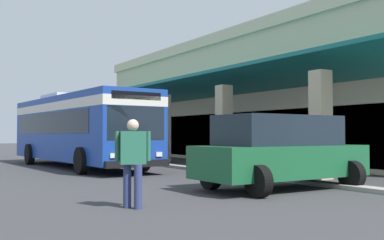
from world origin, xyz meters
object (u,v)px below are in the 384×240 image
object	(u,v)px
transit_bus	(78,126)
pedestrian	(133,158)
parked_suv_green	(280,151)
potted_palm	(119,148)

from	to	relation	value
transit_bus	pedestrian	world-z (taller)	transit_bus
parked_suv_green	potted_palm	xyz separation A→B (m)	(-18.55, 3.16, -0.46)
transit_bus	potted_palm	size ratio (longest dim) A/B	4.46
transit_bus	pedestrian	bearing A→B (deg)	-12.91
potted_palm	pedestrian	bearing A→B (deg)	-22.06
pedestrian	potted_palm	world-z (taller)	potted_palm
parked_suv_green	potted_palm	distance (m)	18.83
parked_suv_green	pedestrian	size ratio (longest dim) A/B	2.72
parked_suv_green	potted_palm	bearing A→B (deg)	170.33
parked_suv_green	potted_palm	world-z (taller)	potted_palm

